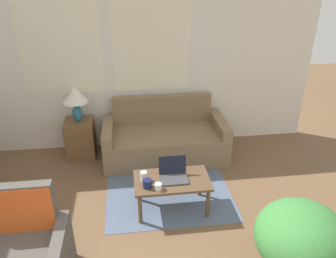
{
  "coord_description": "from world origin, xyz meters",
  "views": [
    {
      "loc": [
        0.19,
        -0.76,
        2.55
      ],
      "look_at": [
        0.65,
        2.83,
        0.75
      ],
      "focal_mm": 35.0,
      "sensor_mm": 36.0,
      "label": 1
    }
  ],
  "objects_px": {
    "coffee_table": "(172,183)",
    "cup_navy": "(147,184)",
    "couch": "(164,139)",
    "table_lamp": "(75,97)",
    "laptop": "(173,174)",
    "cup_yellow": "(144,176)",
    "cup_white": "(158,186)",
    "potted_plant": "(301,239)"
  },
  "relations": [
    {
      "from": "coffee_table",
      "to": "cup_navy",
      "type": "xyz_separation_m",
      "value": [
        -0.29,
        -0.11,
        0.1
      ]
    },
    {
      "from": "laptop",
      "to": "cup_white",
      "type": "height_order",
      "value": "laptop"
    },
    {
      "from": "coffee_table",
      "to": "cup_navy",
      "type": "distance_m",
      "value": 0.32
    },
    {
      "from": "laptop",
      "to": "potted_plant",
      "type": "distance_m",
      "value": 1.46
    },
    {
      "from": "coffee_table",
      "to": "cup_yellow",
      "type": "height_order",
      "value": "cup_yellow"
    },
    {
      "from": "laptop",
      "to": "couch",
      "type": "bearing_deg",
      "value": 88.0
    },
    {
      "from": "laptop",
      "to": "cup_white",
      "type": "xyz_separation_m",
      "value": [
        -0.19,
        -0.19,
        -0.02
      ]
    },
    {
      "from": "coffee_table",
      "to": "laptop",
      "type": "xyz_separation_m",
      "value": [
        0.02,
        0.03,
        0.1
      ]
    },
    {
      "from": "cup_yellow",
      "to": "potted_plant",
      "type": "relative_size",
      "value": 0.13
    },
    {
      "from": "cup_navy",
      "to": "couch",
      "type": "bearing_deg",
      "value": 75.59
    },
    {
      "from": "couch",
      "to": "laptop",
      "type": "relative_size",
      "value": 5.68
    },
    {
      "from": "couch",
      "to": "cup_yellow",
      "type": "bearing_deg",
      "value": -107.21
    },
    {
      "from": "couch",
      "to": "table_lamp",
      "type": "height_order",
      "value": "table_lamp"
    },
    {
      "from": "coffee_table",
      "to": "cup_yellow",
      "type": "xyz_separation_m",
      "value": [
        -0.31,
        0.03,
        0.11
      ]
    },
    {
      "from": "couch",
      "to": "cup_yellow",
      "type": "xyz_separation_m",
      "value": [
        -0.38,
        -1.21,
        0.2
      ]
    },
    {
      "from": "laptop",
      "to": "cup_yellow",
      "type": "xyz_separation_m",
      "value": [
        -0.33,
        -0.0,
        0.0
      ]
    },
    {
      "from": "table_lamp",
      "to": "cup_navy",
      "type": "height_order",
      "value": "table_lamp"
    },
    {
      "from": "laptop",
      "to": "cup_yellow",
      "type": "bearing_deg",
      "value": -179.68
    },
    {
      "from": "coffee_table",
      "to": "cup_white",
      "type": "relative_size",
      "value": 10.54
    },
    {
      "from": "cup_navy",
      "to": "cup_yellow",
      "type": "xyz_separation_m",
      "value": [
        -0.03,
        0.14,
        0.01
      ]
    },
    {
      "from": "table_lamp",
      "to": "potted_plant",
      "type": "height_order",
      "value": "table_lamp"
    },
    {
      "from": "cup_yellow",
      "to": "potted_plant",
      "type": "xyz_separation_m",
      "value": [
        1.26,
        -1.13,
        0.02
      ]
    },
    {
      "from": "couch",
      "to": "cup_white",
      "type": "relative_size",
      "value": 21.8
    },
    {
      "from": "cup_yellow",
      "to": "couch",
      "type": "bearing_deg",
      "value": 72.79
    },
    {
      "from": "coffee_table",
      "to": "potted_plant",
      "type": "xyz_separation_m",
      "value": [
        0.95,
        -1.1,
        0.13
      ]
    },
    {
      "from": "coffee_table",
      "to": "laptop",
      "type": "bearing_deg",
      "value": 55.84
    },
    {
      "from": "coffee_table",
      "to": "cup_yellow",
      "type": "distance_m",
      "value": 0.33
    },
    {
      "from": "couch",
      "to": "cup_navy",
      "type": "height_order",
      "value": "couch"
    },
    {
      "from": "cup_navy",
      "to": "cup_white",
      "type": "xyz_separation_m",
      "value": [
        0.11,
        -0.05,
        -0.01
      ]
    },
    {
      "from": "cup_navy",
      "to": "cup_yellow",
      "type": "bearing_deg",
      "value": 101.7
    },
    {
      "from": "cup_navy",
      "to": "cup_white",
      "type": "height_order",
      "value": "cup_navy"
    },
    {
      "from": "couch",
      "to": "cup_white",
      "type": "xyz_separation_m",
      "value": [
        -0.23,
        -1.4,
        0.19
      ]
    },
    {
      "from": "table_lamp",
      "to": "cup_white",
      "type": "xyz_separation_m",
      "value": [
        0.99,
        -1.53,
        -0.49
      ]
    },
    {
      "from": "cup_yellow",
      "to": "laptop",
      "type": "bearing_deg",
      "value": 0.32
    },
    {
      "from": "couch",
      "to": "table_lamp",
      "type": "xyz_separation_m",
      "value": [
        -1.23,
        0.13,
        0.67
      ]
    },
    {
      "from": "cup_white",
      "to": "cup_yellow",
      "type": "bearing_deg",
      "value": 127.19
    },
    {
      "from": "couch",
      "to": "laptop",
      "type": "xyz_separation_m",
      "value": [
        -0.04,
        -1.21,
        0.2
      ]
    },
    {
      "from": "couch",
      "to": "cup_yellow",
      "type": "height_order",
      "value": "couch"
    },
    {
      "from": "coffee_table",
      "to": "laptop",
      "type": "distance_m",
      "value": 0.11
    },
    {
      "from": "cup_navy",
      "to": "table_lamp",
      "type": "bearing_deg",
      "value": 120.65
    },
    {
      "from": "laptop",
      "to": "cup_yellow",
      "type": "height_order",
      "value": "laptop"
    },
    {
      "from": "cup_navy",
      "to": "cup_white",
      "type": "bearing_deg",
      "value": -23.62
    }
  ]
}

